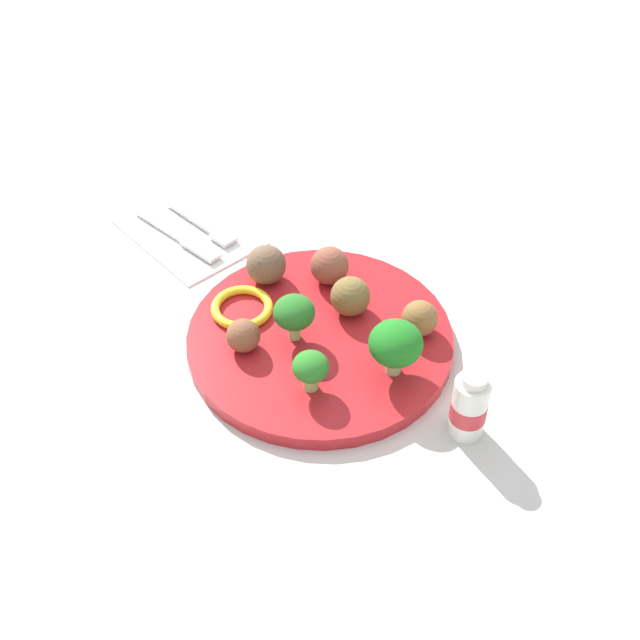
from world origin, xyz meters
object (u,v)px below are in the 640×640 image
fork (204,224)px  broccoli_floret_front_left (294,313)px  meatball_center (243,336)px  pepper_ring_near_rim (242,308)px  broccoli_floret_back_right (311,368)px  meatball_far_rim (266,265)px  meatball_back_left (330,266)px  napkin (188,231)px  meatball_back_right (420,318)px  broccoli_floret_mid_left (396,344)px  yogurt_bottle (469,407)px  meatball_front_right (348,295)px  knife (180,236)px  plate (320,339)px

fork → broccoli_floret_front_left: bearing=-17.6°
meatball_center → pepper_ring_near_rim: meatball_center is taller
broccoli_floret_back_right → meatball_far_rim: same height
meatball_back_left → napkin: meatball_back_left is taller
meatball_back_right → broccoli_floret_back_right: bearing=-102.4°
broccoli_floret_back_right → meatball_back_left: 0.16m
pepper_ring_near_rim → meatball_back_left: bearing=70.7°
broccoli_floret_front_left → pepper_ring_near_rim: bearing=-172.3°
broccoli_floret_mid_left → broccoli_floret_front_left: broccoli_floret_mid_left is taller
meatball_back_right → meatball_back_left: size_ratio=0.89×
pepper_ring_near_rim → napkin: pepper_ring_near_rim is taller
broccoli_floret_front_left → broccoli_floret_mid_left: bearing=17.0°
broccoli_floret_mid_left → yogurt_bottle: bearing=-1.3°
broccoli_floret_front_left → yogurt_bottle: 0.20m
meatball_back_left → fork: 0.19m
meatball_front_right → napkin: bearing=-176.5°
meatball_back_left → knife: meatball_back_left is taller
pepper_ring_near_rim → knife: size_ratio=0.46×
plate → broccoli_floret_mid_left: 0.10m
broccoli_floret_front_left → yogurt_bottle: yogurt_bottle is taller
broccoli_floret_front_left → meatball_back_right: 0.13m
meatball_front_right → meatball_center: bearing=-109.4°
meatball_front_right → napkin: (-0.25, -0.02, -0.03)m
broccoli_floret_front_left → meatball_center: 0.06m
meatball_far_rim → napkin: size_ratio=0.26×
meatball_back_right → meatball_back_left: 0.12m
napkin → knife: (0.01, -0.02, 0.00)m
yogurt_bottle → broccoli_floret_back_right: bearing=-152.8°
broccoli_floret_back_right → broccoli_floret_front_left: broccoli_floret_front_left is taller
knife → fork: bearing=83.6°
broccoli_floret_front_left → knife: size_ratio=0.36×
plate → fork: (-0.24, 0.05, -0.00)m
broccoli_floret_front_left → pepper_ring_near_rim: 0.08m
meatball_back_left → broccoli_floret_front_left: bearing=-69.5°
meatball_back_right → meatball_back_left: bearing=-178.9°
broccoli_floret_mid_left → meatball_center: broccoli_floret_mid_left is taller
meatball_center → broccoli_floret_front_left: bearing=59.0°
broccoli_floret_back_right → meatball_front_right: bearing=113.5°
broccoli_floret_back_right → meatball_back_left: bearing=125.7°
yogurt_bottle → meatball_back_right: bearing=149.2°
meatball_back_right → napkin: size_ratio=0.23×
broccoli_floret_front_left → yogurt_bottle: size_ratio=0.68×
meatball_back_left → fork: meatball_back_left is taller
meatball_front_right → meatball_back_right: size_ratio=1.12×
napkin → fork: (0.01, 0.02, 0.00)m
meatball_front_right → fork: bearing=179.4°
meatball_front_right → meatball_far_rim: 0.10m
meatball_far_rim → yogurt_bottle: (0.28, -0.01, -0.00)m
meatball_center → meatball_back_left: meatball_back_left is taller
broccoli_floret_front_left → knife: broccoli_floret_front_left is taller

